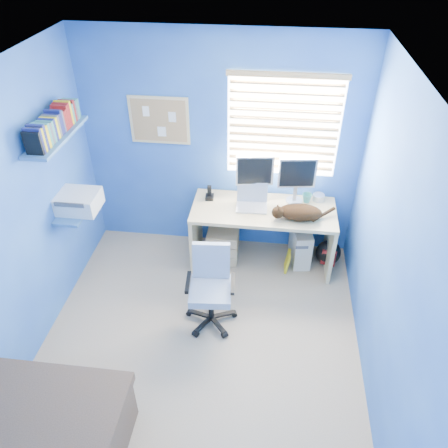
# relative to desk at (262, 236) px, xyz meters

# --- Properties ---
(floor) EXTENTS (3.00, 3.20, 0.00)m
(floor) POSITION_rel_desk_xyz_m (-0.51, -1.26, -0.37)
(floor) COLOR tan
(floor) RESTS_ON ground
(ceiling) EXTENTS (3.00, 3.20, 0.00)m
(ceiling) POSITION_rel_desk_xyz_m (-0.51, -1.26, 2.13)
(ceiling) COLOR white
(ceiling) RESTS_ON wall_back
(wall_back) EXTENTS (3.00, 0.01, 2.50)m
(wall_back) POSITION_rel_desk_xyz_m (-0.51, 0.34, 0.88)
(wall_back) COLOR #224AAD
(wall_back) RESTS_ON ground
(wall_front) EXTENTS (3.00, 0.01, 2.50)m
(wall_front) POSITION_rel_desk_xyz_m (-0.51, -2.86, 0.88)
(wall_front) COLOR #224AAD
(wall_front) RESTS_ON ground
(wall_left) EXTENTS (0.01, 3.20, 2.50)m
(wall_left) POSITION_rel_desk_xyz_m (-2.01, -1.26, 0.88)
(wall_left) COLOR #224AAD
(wall_left) RESTS_ON ground
(wall_right) EXTENTS (0.01, 3.20, 2.50)m
(wall_right) POSITION_rel_desk_xyz_m (0.99, -1.26, 0.88)
(wall_right) COLOR #224AAD
(wall_right) RESTS_ON ground
(desk) EXTENTS (1.55, 0.65, 0.74)m
(desk) POSITION_rel_desk_xyz_m (0.00, 0.00, 0.00)
(desk) COLOR tan
(desk) RESTS_ON floor
(laptop) EXTENTS (0.34, 0.27, 0.22)m
(laptop) POSITION_rel_desk_xyz_m (-0.13, 0.01, 0.48)
(laptop) COLOR silver
(laptop) RESTS_ON desk
(monitor_left) EXTENTS (0.41, 0.18, 0.54)m
(monitor_left) POSITION_rel_desk_xyz_m (-0.12, 0.18, 0.64)
(monitor_left) COLOR silver
(monitor_left) RESTS_ON desk
(monitor_right) EXTENTS (0.41, 0.18, 0.54)m
(monitor_right) POSITION_rel_desk_xyz_m (0.33, 0.18, 0.64)
(monitor_right) COLOR silver
(monitor_right) RESTS_ON desk
(phone) EXTENTS (0.10, 0.12, 0.17)m
(phone) POSITION_rel_desk_xyz_m (-0.61, 0.13, 0.45)
(phone) COLOR black
(phone) RESTS_ON desk
(mug) EXTENTS (0.10, 0.09, 0.10)m
(mug) POSITION_rel_desk_xyz_m (0.46, 0.19, 0.42)
(mug) COLOR #327F74
(mug) RESTS_ON desk
(cd_spindle) EXTENTS (0.13, 0.13, 0.07)m
(cd_spindle) POSITION_rel_desk_xyz_m (0.59, 0.25, 0.41)
(cd_spindle) COLOR silver
(cd_spindle) RESTS_ON desk
(cat) EXTENTS (0.49, 0.32, 0.16)m
(cat) POSITION_rel_desk_xyz_m (0.38, -0.14, 0.45)
(cat) COLOR black
(cat) RESTS_ON desk
(tower_pc) EXTENTS (0.25, 0.46, 0.45)m
(tower_pc) POSITION_rel_desk_xyz_m (0.45, 0.09, -0.14)
(tower_pc) COLOR beige
(tower_pc) RESTS_ON floor
(drawer_boxes) EXTENTS (0.35, 0.28, 0.41)m
(drawer_boxes) POSITION_rel_desk_xyz_m (-0.44, -0.02, -0.17)
(drawer_boxes) COLOR tan
(drawer_boxes) RESTS_ON floor
(yellow_book) EXTENTS (0.03, 0.17, 0.24)m
(yellow_book) POSITION_rel_desk_xyz_m (0.31, -0.11, -0.25)
(yellow_book) COLOR yellow
(yellow_book) RESTS_ON floor
(backpack) EXTENTS (0.33, 0.29, 0.33)m
(backpack) POSITION_rel_desk_xyz_m (0.77, 0.04, -0.20)
(backpack) COLOR black
(backpack) RESTS_ON floor
(bed_corner) EXTENTS (1.09, 0.77, 0.52)m
(bed_corner) POSITION_rel_desk_xyz_m (-1.44, -2.40, -0.11)
(bed_corner) COLOR brown
(bed_corner) RESTS_ON floor
(office_chair) EXTENTS (0.52, 0.52, 0.83)m
(office_chair) POSITION_rel_desk_xyz_m (-0.45, -0.94, -0.06)
(office_chair) COLOR black
(office_chair) RESTS_ON floor
(window_blinds) EXTENTS (1.15, 0.05, 1.10)m
(window_blinds) POSITION_rel_desk_xyz_m (0.14, 0.31, 1.18)
(window_blinds) COLOR white
(window_blinds) RESTS_ON ground
(corkboard) EXTENTS (0.64, 0.02, 0.52)m
(corkboard) POSITION_rel_desk_xyz_m (-1.16, 0.33, 1.18)
(corkboard) COLOR tan
(corkboard) RESTS_ON ground
(wall_shelves) EXTENTS (0.42, 0.90, 1.05)m
(wall_shelves) POSITION_rel_desk_xyz_m (-1.86, -0.51, 1.06)
(wall_shelves) COLOR teal
(wall_shelves) RESTS_ON ground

